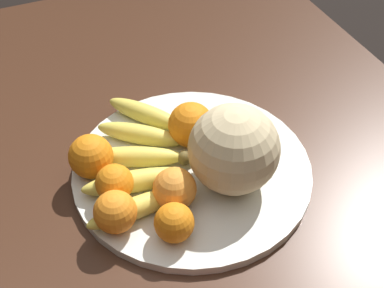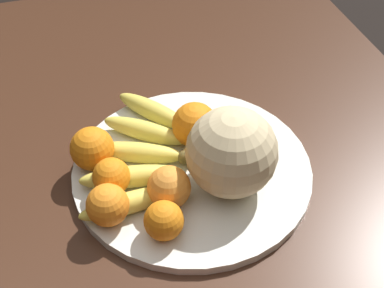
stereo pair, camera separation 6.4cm
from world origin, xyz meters
name	(u,v)px [view 1 (the left image)]	position (x,y,z in m)	size (l,w,h in m)	color
kitchen_table	(204,245)	(0.00, 0.00, 0.66)	(1.46, 0.98, 0.76)	#3D2316
fruit_bowl	(192,169)	(0.08, -0.01, 0.77)	(0.38, 0.38, 0.02)	silver
melon	(234,149)	(0.02, -0.05, 0.84)	(0.14, 0.14, 0.14)	beige
banana_bunch	(139,157)	(0.11, 0.07, 0.79)	(0.28, 0.22, 0.03)	brown
orange_front_left	(174,223)	(-0.04, 0.07, 0.80)	(0.06, 0.06, 0.06)	orange
orange_front_right	(115,183)	(0.06, 0.12, 0.80)	(0.06, 0.06, 0.06)	orange
orange_mid_center	(191,125)	(0.13, -0.03, 0.81)	(0.08, 0.08, 0.08)	orange
orange_back_left	(175,189)	(0.01, 0.04, 0.81)	(0.07, 0.07, 0.07)	orange
orange_back_right	(91,156)	(0.13, 0.14, 0.81)	(0.07, 0.07, 0.07)	orange
orange_top_small	(115,212)	(0.01, 0.14, 0.81)	(0.06, 0.06, 0.06)	orange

